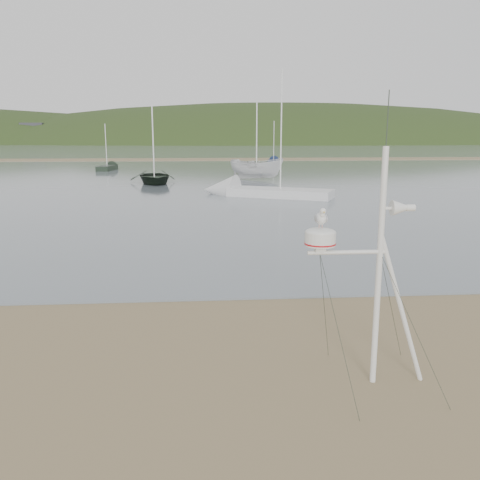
{
  "coord_description": "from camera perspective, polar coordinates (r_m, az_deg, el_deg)",
  "views": [
    {
      "loc": [
        1.58,
        -7.21,
        3.78
      ],
      "look_at": [
        2.2,
        1.0,
        2.06
      ],
      "focal_mm": 38.0,
      "sensor_mm": 36.0,
      "label": 1
    }
  ],
  "objects": [
    {
      "name": "far_cottages",
      "position": [
        203.21,
        -4.03,
        11.84
      ],
      "size": [
        294.4,
        6.3,
        8.0
      ],
      "color": "beige",
      "rests_on": "ground"
    },
    {
      "name": "mast_rig",
      "position": [
        7.99,
        14.78,
        -8.47
      ],
      "size": [
        1.95,
        2.08,
        4.39
      ],
      "color": "silver",
      "rests_on": "ground"
    },
    {
      "name": "sailboat_dark_mid",
      "position": [
        56.95,
        -14.35,
        7.94
      ],
      "size": [
        1.85,
        5.25,
        5.18
      ],
      "color": "black",
      "rests_on": "ground"
    },
    {
      "name": "boat_white",
      "position": [
        42.62,
        1.88,
        9.96
      ],
      "size": [
        2.44,
        2.42,
        4.74
      ],
      "primitive_type": "imported",
      "rotation": [
        0.0,
        0.0,
        1.09
      ],
      "color": "silver",
      "rests_on": "water"
    },
    {
      "name": "sandbar",
      "position": [
        77.31,
        -5.58,
        9.0
      ],
      "size": [
        560.0,
        7.0,
        0.07
      ],
      "primitive_type": "cube",
      "color": "olive",
      "rests_on": "water"
    },
    {
      "name": "boat_dark",
      "position": [
        39.78,
        -9.7,
        9.8
      ],
      "size": [
        3.63,
        1.61,
        4.92
      ],
      "primitive_type": "imported",
      "rotation": [
        0.0,
        0.0,
        0.17
      ],
      "color": "black",
      "rests_on": "water"
    },
    {
      "name": "ground",
      "position": [
        8.29,
        -15.42,
        -15.75
      ],
      "size": [
        560.0,
        560.0,
        0.0
      ],
      "primitive_type": "plane",
      "color": "olive",
      "rests_on": "ground"
    },
    {
      "name": "hill_ridge",
      "position": [
        243.93,
        -0.34,
        6.28
      ],
      "size": [
        620.0,
        180.0,
        80.0
      ],
      "color": "#213214",
      "rests_on": "ground"
    },
    {
      "name": "sailboat_white_near",
      "position": [
        31.72,
        0.46,
        5.51
      ],
      "size": [
        8.31,
        5.47,
        8.18
      ],
      "color": "silver",
      "rests_on": "ground"
    },
    {
      "name": "water",
      "position": [
        139.27,
        -5.07,
        10.21
      ],
      "size": [
        560.0,
        256.0,
        0.04
      ],
      "primitive_type": "cube",
      "color": "slate",
      "rests_on": "ground"
    },
    {
      "name": "sailboat_blue_far",
      "position": [
        67.35,
        3.83,
        8.82
      ],
      "size": [
        2.39,
        5.99,
        5.83
      ],
      "color": "#121F3F",
      "rests_on": "ground"
    }
  ]
}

